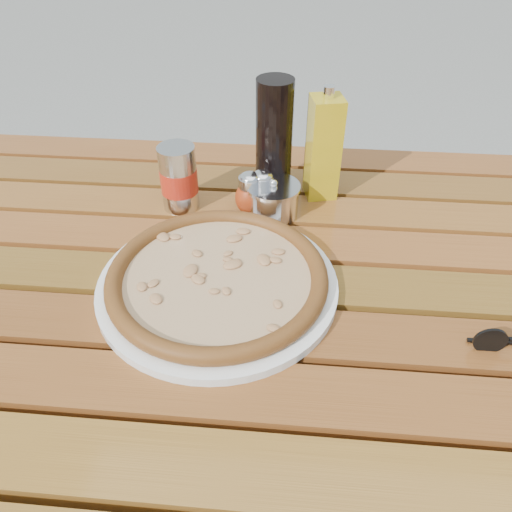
# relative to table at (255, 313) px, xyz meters

# --- Properties ---
(ground) EXTENTS (60.00, 60.00, 0.00)m
(ground) POSITION_rel_table_xyz_m (0.00, 0.00, -0.67)
(ground) COLOR slate
(ground) RESTS_ON ground
(table) EXTENTS (1.40, 0.90, 0.75)m
(table) POSITION_rel_table_xyz_m (0.00, 0.00, 0.00)
(table) COLOR #3C1E0D
(table) RESTS_ON ground
(plate) EXTENTS (0.39, 0.39, 0.01)m
(plate) POSITION_rel_table_xyz_m (-0.05, -0.02, 0.08)
(plate) COLOR white
(plate) RESTS_ON table
(pizza) EXTENTS (0.36, 0.36, 0.03)m
(pizza) POSITION_rel_table_xyz_m (-0.05, -0.02, 0.10)
(pizza) COLOR beige
(pizza) RESTS_ON plate
(pepper_shaker) EXTENTS (0.06, 0.06, 0.08)m
(pepper_shaker) POSITION_rel_table_xyz_m (-0.03, 0.18, 0.11)
(pepper_shaker) COLOR #AC3813
(pepper_shaker) RESTS_ON table
(oregano_shaker) EXTENTS (0.07, 0.07, 0.08)m
(oregano_shaker) POSITION_rel_table_xyz_m (-0.00, 0.19, 0.11)
(oregano_shaker) COLOR #37411A
(oregano_shaker) RESTS_ON table
(dark_bottle) EXTENTS (0.08, 0.08, 0.22)m
(dark_bottle) POSITION_rel_table_xyz_m (0.01, 0.25, 0.19)
(dark_bottle) COLOR black
(dark_bottle) RESTS_ON table
(soda_can) EXTENTS (0.07, 0.07, 0.12)m
(soda_can) POSITION_rel_table_xyz_m (-0.15, 0.19, 0.13)
(soda_can) COLOR #BBBBC0
(soda_can) RESTS_ON table
(olive_oil_cruet) EXTENTS (0.07, 0.07, 0.21)m
(olive_oil_cruet) POSITION_rel_table_xyz_m (0.10, 0.26, 0.17)
(olive_oil_cruet) COLOR gold
(olive_oil_cruet) RESTS_ON table
(parmesan_tin) EXTENTS (0.11, 0.11, 0.07)m
(parmesan_tin) POSITION_rel_table_xyz_m (0.02, 0.18, 0.11)
(parmesan_tin) COLOR silver
(parmesan_tin) RESTS_ON table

